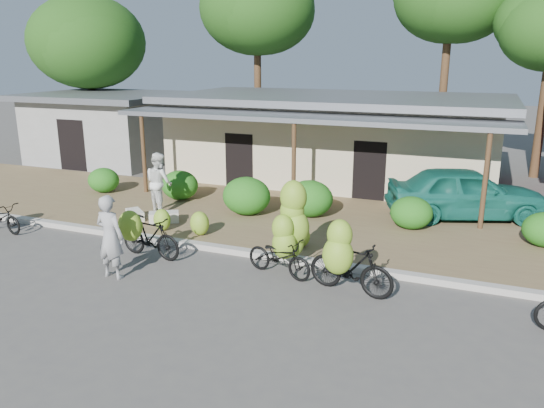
{
  "coord_description": "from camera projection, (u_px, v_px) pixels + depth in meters",
  "views": [
    {
      "loc": [
        5.45,
        -9.28,
        4.82
      ],
      "look_at": [
        0.64,
        2.69,
        1.2
      ],
      "focal_mm": 35.0,
      "sensor_mm": 36.0,
      "label": 1
    }
  ],
  "objects": [
    {
      "name": "ground",
      "position": [
        199.0,
        285.0,
        11.55
      ],
      "size": [
        100.0,
        100.0,
        0.0
      ],
      "primitive_type": "plane",
      "color": "#514E4B",
      "rests_on": "ground"
    },
    {
      "name": "sidewalk",
      "position": [
        281.0,
        219.0,
        16.0
      ],
      "size": [
        60.0,
        6.0,
        0.12
      ],
      "primitive_type": "cube",
      "color": "olive",
      "rests_on": "ground"
    },
    {
      "name": "curb",
      "position": [
        238.0,
        251.0,
        13.32
      ],
      "size": [
        60.0,
        0.25,
        0.15
      ],
      "primitive_type": "cube",
      "color": "#A8A399",
      "rests_on": "ground"
    },
    {
      "name": "shop_main",
      "position": [
        335.0,
        137.0,
        20.85
      ],
      "size": [
        13.0,
        8.5,
        3.35
      ],
      "color": "#BAB18C",
      "rests_on": "ground"
    },
    {
      "name": "shop_grey",
      "position": [
        108.0,
        126.0,
        24.88
      ],
      "size": [
        7.0,
        6.0,
        3.15
      ],
      "color": "gray",
      "rests_on": "ground"
    },
    {
      "name": "tree_back_left",
      "position": [
        86.0,
        40.0,
        26.68
      ],
      "size": [
        5.83,
        5.76,
        7.78
      ],
      "color": "#513520",
      "rests_on": "ground"
    },
    {
      "name": "tree_far_center",
      "position": [
        255.0,
        6.0,
        26.06
      ],
      "size": [
        5.72,
        5.65,
        9.32
      ],
      "color": "#513520",
      "rests_on": "ground"
    },
    {
      "name": "hedge_0",
      "position": [
        104.0,
        180.0,
        18.81
      ],
      "size": [
        1.12,
        1.01,
        0.88
      ],
      "primitive_type": "ellipsoid",
      "color": "#1C5C15",
      "rests_on": "sidewalk"
    },
    {
      "name": "hedge_1",
      "position": [
        180.0,
        185.0,
        17.85
      ],
      "size": [
        1.26,
        1.14,
        0.99
      ],
      "primitive_type": "ellipsoid",
      "color": "#1C5C15",
      "rests_on": "sidewalk"
    },
    {
      "name": "hedge_2",
      "position": [
        247.0,
        196.0,
        16.14
      ],
      "size": [
        1.48,
        1.34,
        1.16
      ],
      "primitive_type": "ellipsoid",
      "color": "#1C5C15",
      "rests_on": "sidewalk"
    },
    {
      "name": "hedge_3",
      "position": [
        310.0,
        198.0,
        15.95
      ],
      "size": [
        1.42,
        1.27,
        1.1
      ],
      "primitive_type": "ellipsoid",
      "color": "#1C5C15",
      "rests_on": "sidewalk"
    },
    {
      "name": "hedge_4",
      "position": [
        411.0,
        213.0,
        14.83
      ],
      "size": [
        1.17,
        1.06,
        0.92
      ],
      "primitive_type": "ellipsoid",
      "color": "#1C5C15",
      "rests_on": "sidewalk"
    },
    {
      "name": "bike_left",
      "position": [
        146.0,
        235.0,
        12.87
      ],
      "size": [
        1.8,
        1.24,
        1.37
      ],
      "rotation": [
        0.0,
        0.0,
        1.46
      ],
      "color": "black",
      "rests_on": "ground"
    },
    {
      "name": "bike_center",
      "position": [
        286.0,
        237.0,
        12.07
      ],
      "size": [
        1.78,
        1.31,
        2.11
      ],
      "rotation": [
        0.0,
        0.0,
        1.32
      ],
      "color": "black",
      "rests_on": "ground"
    },
    {
      "name": "bike_right",
      "position": [
        348.0,
        263.0,
        10.85
      ],
      "size": [
        1.96,
        1.34,
        1.77
      ],
      "rotation": [
        0.0,
        0.0,
        1.38
      ],
      "color": "black",
      "rests_on": "ground"
    },
    {
      "name": "loose_banana_a",
      "position": [
        162.0,
        220.0,
        14.7
      ],
      "size": [
        0.49,
        0.42,
        0.62
      ],
      "primitive_type": "ellipsoid",
      "color": "#90BE2F",
      "rests_on": "sidewalk"
    },
    {
      "name": "loose_banana_b",
      "position": [
        200.0,
        223.0,
        14.3
      ],
      "size": [
        0.53,
        0.45,
        0.66
      ],
      "primitive_type": "ellipsoid",
      "color": "#90BE2F",
      "rests_on": "sidewalk"
    },
    {
      "name": "loose_banana_c",
      "position": [
        301.0,
        236.0,
        13.42
      ],
      "size": [
        0.47,
        0.4,
        0.59
      ],
      "primitive_type": "ellipsoid",
      "color": "#90BE2F",
      "rests_on": "sidewalk"
    },
    {
      "name": "sack_near",
      "position": [
        164.0,
        217.0,
        15.48
      ],
      "size": [
        0.93,
        0.79,
        0.3
      ],
      "primitive_type": "cube",
      "rotation": [
        0.0,
        0.0,
        0.57
      ],
      "color": "white",
      "rests_on": "sidewalk"
    },
    {
      "name": "sack_far",
      "position": [
        135.0,
        215.0,
        15.73
      ],
      "size": [
        0.82,
        0.77,
        0.28
      ],
      "primitive_type": "cube",
      "rotation": [
        0.0,
        0.0,
        -0.7
      ],
      "color": "white",
      "rests_on": "sidewalk"
    },
    {
      "name": "vendor",
      "position": [
        110.0,
        237.0,
        11.7
      ],
      "size": [
        0.73,
        0.5,
        1.92
      ],
      "primitive_type": "imported",
      "rotation": [
        0.0,
        0.0,
        3.08
      ],
      "color": "#959595",
      "rests_on": "ground"
    },
    {
      "name": "bystander",
      "position": [
        159.0,
        182.0,
        16.36
      ],
      "size": [
        1.13,
        1.05,
        1.86
      ],
      "primitive_type": "imported",
      "rotation": [
        0.0,
        0.0,
        2.64
      ],
      "color": "white",
      "rests_on": "sidewalk"
    },
    {
      "name": "teal_van",
      "position": [
        465.0,
        193.0,
        15.73
      ],
      "size": [
        4.91,
        3.28,
        1.55
      ],
      "primitive_type": "imported",
      "rotation": [
        0.0,
        0.0,
        1.92
      ],
      "color": "#166657",
      "rests_on": "sidewalk"
    }
  ]
}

